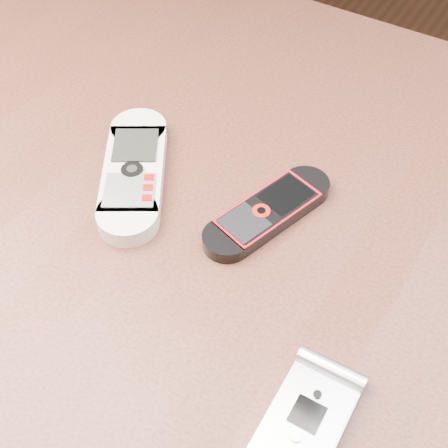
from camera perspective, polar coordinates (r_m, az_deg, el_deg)
table at (r=0.64m, az=-0.38°, el=-6.55°), size 1.20×0.80×0.75m
nokia_white at (r=0.60m, az=-8.26°, el=4.76°), size 0.14×0.18×0.02m
nokia_black_red at (r=0.57m, az=4.04°, el=1.14°), size 0.08×0.15×0.01m
motorola_razr at (r=0.46m, az=7.39°, el=-17.47°), size 0.06×0.10×0.02m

